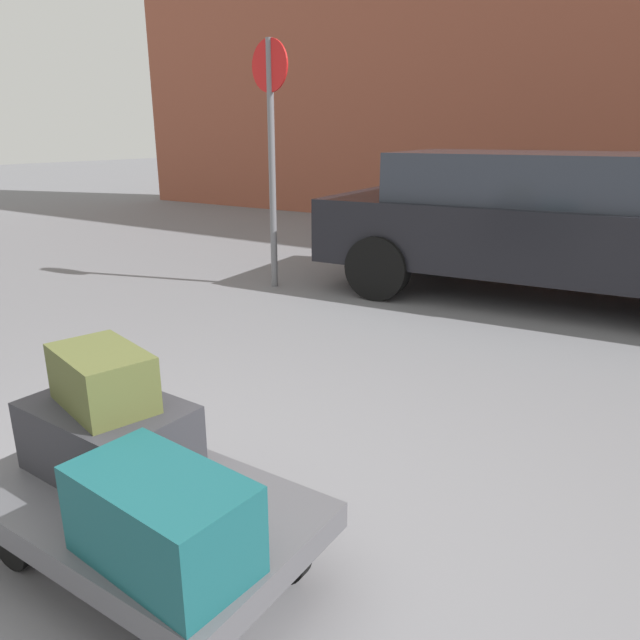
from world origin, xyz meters
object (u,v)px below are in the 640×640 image
at_px(luggage_cart, 141,511).
at_px(suitcase_charcoal_stacked_top, 109,437).
at_px(duffel_bag_olive_topmost_pile, 102,378).
at_px(no_parking_sign, 271,140).
at_px(duffel_bag_teal_center, 162,519).
at_px(parked_car, 540,222).

height_order(luggage_cart, suitcase_charcoal_stacked_top, suitcase_charcoal_stacked_top).
distance_m(luggage_cart, duffel_bag_olive_topmost_pile, 0.51).
bearing_deg(no_parking_sign, suitcase_charcoal_stacked_top, -60.93).
relative_size(duffel_bag_teal_center, parked_car, 0.13).
distance_m(parked_car, no_parking_sign, 2.81).
bearing_deg(suitcase_charcoal_stacked_top, duffel_bag_olive_topmost_pile, -151.75).
bearing_deg(duffel_bag_teal_center, duffel_bag_olive_topmost_pile, 160.69).
relative_size(luggage_cart, parked_car, 0.30).
bearing_deg(parked_car, no_parking_sign, -155.44).
distance_m(duffel_bag_teal_center, no_parking_sign, 4.86).
xyz_separation_m(duffel_bag_teal_center, parked_car, (-0.17, 5.08, 0.27)).
bearing_deg(duffel_bag_olive_topmost_pile, duffel_bag_teal_center, -8.71).
bearing_deg(suitcase_charcoal_stacked_top, duffel_bag_teal_center, -22.01).
bearing_deg(luggage_cart, suitcase_charcoal_stacked_top, 165.25).
xyz_separation_m(luggage_cart, no_parking_sign, (-2.28, 3.77, 1.26)).
distance_m(duffel_bag_teal_center, duffel_bag_olive_topmost_pile, 0.66).
xyz_separation_m(duffel_bag_teal_center, duffel_bag_olive_topmost_pile, (-0.56, 0.25, 0.24)).
bearing_deg(parked_car, luggage_cart, -92.04).
bearing_deg(duffel_bag_olive_topmost_pile, suitcase_charcoal_stacked_top, 41.55).
height_order(luggage_cart, duffel_bag_olive_topmost_pile, duffel_bag_olive_topmost_pile).
distance_m(luggage_cart, no_parking_sign, 4.58).
height_order(duffel_bag_teal_center, parked_car, parked_car).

